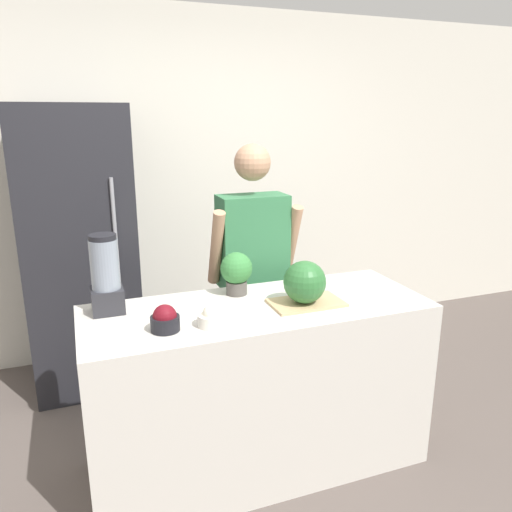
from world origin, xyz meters
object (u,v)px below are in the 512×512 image
object	(u,v)px
bowl_cream	(212,317)
blender	(106,276)
person	(253,277)
potted_plant	(236,271)
watermelon	(305,282)
refrigerator	(80,251)
bowl_cherries	(165,320)

from	to	relation	value
bowl_cream	blender	distance (m)	0.56
person	blender	world-z (taller)	person
bowl_cream	potted_plant	bearing A→B (deg)	56.85
person	bowl_cream	bearing A→B (deg)	-121.99
watermelon	potted_plant	distance (m)	0.38
bowl_cream	potted_plant	world-z (taller)	potted_plant
refrigerator	person	distance (m)	1.20
refrigerator	bowl_cherries	distance (m)	1.43
person	watermelon	xyz separation A→B (m)	(0.03, -0.66, 0.17)
refrigerator	watermelon	xyz separation A→B (m)	(1.02, -1.33, 0.08)
person	blender	bearing A→B (deg)	-155.23
person	potted_plant	bearing A→B (deg)	-120.91
bowl_cherries	blender	world-z (taller)	blender
blender	refrigerator	bearing A→B (deg)	94.98
bowl_cream	blender	size ratio (longest dim) A/B	0.35
refrigerator	bowl_cherries	world-z (taller)	refrigerator
bowl_cherries	potted_plant	size ratio (longest dim) A/B	0.57
bowl_cherries	potted_plant	bearing A→B (deg)	37.07
watermelon	bowl_cherries	world-z (taller)	watermelon
bowl_cherries	person	bearing A→B (deg)	47.03
potted_plant	blender	bearing A→B (deg)	-178.31
refrigerator	bowl_cherries	bearing A→B (deg)	-77.41
watermelon	person	bearing A→B (deg)	92.71
watermelon	bowl_cherries	distance (m)	0.71
refrigerator	bowl_cream	xyz separation A→B (m)	(0.52, -1.42, 0.00)
person	potted_plant	size ratio (longest dim) A/B	7.32
person	bowl_cherries	world-z (taller)	person
refrigerator	watermelon	world-z (taller)	refrigerator
watermelon	blender	bearing A→B (deg)	164.87
person	blender	xyz separation A→B (m)	(-0.89, -0.41, 0.23)
person	blender	distance (m)	1.01
refrigerator	watermelon	distance (m)	1.68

